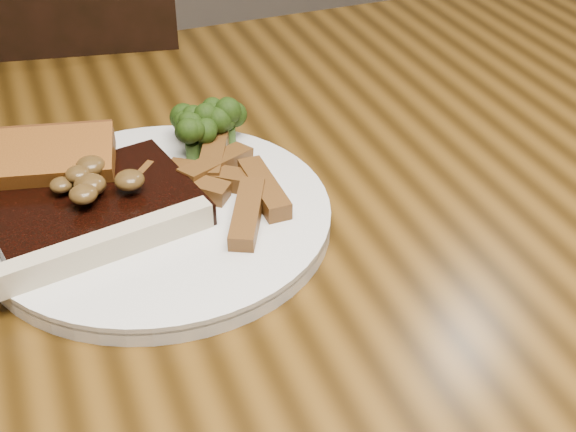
% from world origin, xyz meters
% --- Properties ---
extents(dining_table, '(1.60, 0.90, 0.75)m').
position_xyz_m(dining_table, '(0.00, 0.00, 0.66)').
color(dining_table, '#543610').
rests_on(dining_table, ground).
extents(chair_far, '(0.50, 0.50, 0.90)m').
position_xyz_m(chair_far, '(-0.16, 0.57, 0.49)').
color(chair_far, black).
rests_on(chair_far, ground).
extents(plate, '(0.33, 0.33, 0.01)m').
position_xyz_m(plate, '(-0.08, 0.06, 0.76)').
color(plate, white).
rests_on(plate, dining_table).
extents(steak, '(0.17, 0.14, 0.02)m').
position_xyz_m(steak, '(-0.13, 0.07, 0.77)').
color(steak, black).
rests_on(steak, plate).
extents(steak_bone, '(0.17, 0.05, 0.02)m').
position_xyz_m(steak_bone, '(-0.13, 0.02, 0.77)').
color(steak_bone, beige).
rests_on(steak_bone, plate).
extents(mushroom_pile, '(0.07, 0.07, 0.03)m').
position_xyz_m(mushroom_pile, '(-0.13, 0.07, 0.80)').
color(mushroom_pile, '#503819').
rests_on(mushroom_pile, steak).
extents(garlic_bread, '(0.11, 0.08, 0.02)m').
position_xyz_m(garlic_bread, '(-0.15, 0.12, 0.77)').
color(garlic_bread, '#92541A').
rests_on(garlic_bread, plate).
extents(potato_wedges, '(0.10, 0.10, 0.02)m').
position_xyz_m(potato_wedges, '(-0.01, 0.06, 0.77)').
color(potato_wedges, brown).
rests_on(potato_wedges, plate).
extents(broccoli_cluster, '(0.07, 0.07, 0.04)m').
position_xyz_m(broccoli_cluster, '(-0.02, 0.15, 0.78)').
color(broccoli_cluster, '#20380C').
rests_on(broccoli_cluster, plate).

